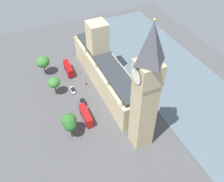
# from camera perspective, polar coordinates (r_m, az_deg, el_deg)

# --- Properties ---
(ground_plane) EXTENTS (140.10, 140.10, 0.00)m
(ground_plane) POSITION_cam_1_polar(r_m,az_deg,el_deg) (120.17, -1.97, 1.13)
(ground_plane) COLOR #4C4C4F
(river_thames) EXTENTS (40.47, 126.09, 0.25)m
(river_thames) POSITION_cam_1_polar(r_m,az_deg,el_deg) (134.02, 11.91, 5.25)
(river_thames) COLOR slate
(river_thames) RESTS_ON ground
(parliament_building) EXTENTS (11.94, 57.69, 27.74)m
(parliament_building) POSITION_cam_1_polar(r_m,az_deg,el_deg) (116.91, -1.52, 4.89)
(parliament_building) COLOR #CCBA8E
(parliament_building) RESTS_ON ground
(clock_tower) EXTENTS (7.76, 7.76, 50.67)m
(clock_tower) POSITION_cam_1_polar(r_m,az_deg,el_deg) (79.91, 7.66, 0.16)
(clock_tower) COLOR tan
(clock_tower) RESTS_ON ground
(double_decker_bus_midblock) EXTENTS (2.93, 10.58, 4.75)m
(double_decker_bus_midblock) POSITION_cam_1_polar(r_m,az_deg,el_deg) (128.24, -9.91, 5.05)
(double_decker_bus_midblock) COLOR #B20C0F
(double_decker_bus_midblock) RESTS_ON ground
(car_white_kerbside) EXTENTS (1.99, 4.73, 1.74)m
(car_white_kerbside) POSITION_cam_1_polar(r_m,az_deg,el_deg) (118.11, -8.95, 0.21)
(car_white_kerbside) COLOR silver
(car_white_kerbside) RESTS_ON ground
(car_black_opposite_hall) EXTENTS (1.97, 4.54, 1.74)m
(car_black_opposite_hall) POSITION_cam_1_polar(r_m,az_deg,el_deg) (111.73, -6.53, -2.52)
(car_black_opposite_hall) COLOR black
(car_black_opposite_hall) RESTS_ON ground
(double_decker_bus_far_end) EXTENTS (2.79, 10.54, 4.75)m
(double_decker_bus_far_end) POSITION_cam_1_polar(r_m,az_deg,el_deg) (103.87, -5.94, -5.52)
(double_decker_bus_far_end) COLOR red
(double_decker_bus_far_end) RESTS_ON ground
(pedestrian_under_trees) EXTENTS (0.64, 0.66, 1.58)m
(pedestrian_under_trees) POSITION_cam_1_polar(r_m,az_deg,el_deg) (119.59, -5.26, 1.15)
(pedestrian_under_trees) COLOR gray
(pedestrian_under_trees) RESTS_ON ground
(pedestrian_near_tower) EXTENTS (0.56, 0.64, 1.61)m
(pedestrian_near_tower) POSITION_cam_1_polar(r_m,az_deg,el_deg) (128.35, -7.38, 4.33)
(pedestrian_near_tower) COLOR gray
(pedestrian_near_tower) RESTS_ON ground
(pedestrian_leading) EXTENTS (0.71, 0.67, 1.70)m
(pedestrian_leading) POSITION_cam_1_polar(r_m,az_deg,el_deg) (121.14, -5.92, 1.77)
(pedestrian_leading) COLOR maroon
(pedestrian_leading) RESTS_ON ground
(plane_tree_by_river_gate) EXTENTS (4.79, 4.79, 8.84)m
(plane_tree_by_river_gate) POSITION_cam_1_polar(r_m,az_deg,el_deg) (95.77, -9.48, -7.77)
(plane_tree_by_river_gate) COLOR brown
(plane_tree_by_river_gate) RESTS_ON ground
(plane_tree_corner) EXTENTS (6.48, 6.48, 10.35)m
(plane_tree_corner) POSITION_cam_1_polar(r_m,az_deg,el_deg) (127.07, -15.45, 6.41)
(plane_tree_corner) COLOR brown
(plane_tree_corner) RESTS_ON ground
(plane_tree_trailing) EXTENTS (5.79, 5.79, 10.01)m
(plane_tree_trailing) POSITION_cam_1_polar(r_m,az_deg,el_deg) (96.57, -9.76, -6.56)
(plane_tree_trailing) COLOR brown
(plane_tree_trailing) RESTS_ON ground
(plane_tree_slot_10) EXTENTS (5.49, 5.49, 9.10)m
(plane_tree_slot_10) POSITION_cam_1_polar(r_m,az_deg,el_deg) (114.68, -13.04, 1.86)
(plane_tree_slot_10) COLOR brown
(plane_tree_slot_10) RESTS_ON ground
(street_lamp_slot_11) EXTENTS (0.56, 0.56, 5.72)m
(street_lamp_slot_11) POSITION_cam_1_polar(r_m,az_deg,el_deg) (133.10, -15.18, 6.42)
(street_lamp_slot_11) COLOR black
(street_lamp_slot_11) RESTS_ON ground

